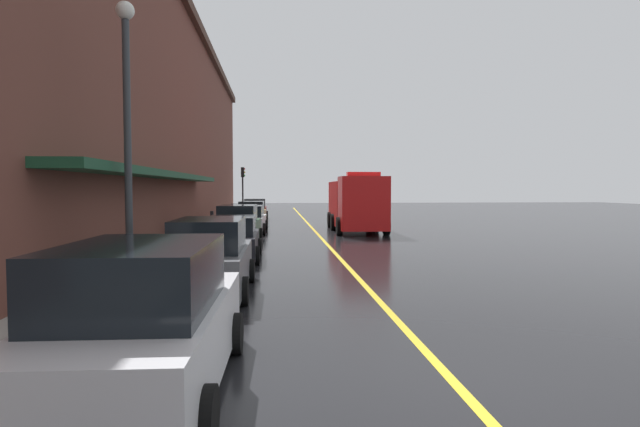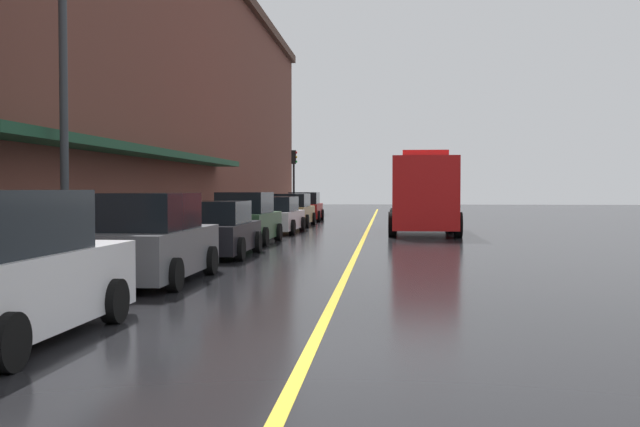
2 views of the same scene
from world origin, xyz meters
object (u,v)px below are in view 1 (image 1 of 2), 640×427
parked_car_1 (211,259)px  parking_meter_2 (182,235)px  parked_car_5 (252,214)px  parking_meter_0 (212,220)px  parked_car_0 (144,325)px  fire_truck (356,204)px  parking_meter_3 (232,210)px  street_lamp_left (127,113)px  parking_meter_1 (146,253)px  traffic_light_near (243,182)px  parked_car_3 (238,226)px  parked_car_2 (232,239)px  parked_car_4 (249,220)px  parked_car_6 (255,210)px

parked_car_1 → parking_meter_2: (-1.43, 4.24, 0.21)m
parked_car_5 → parking_meter_0: size_ratio=3.66×
parked_car_0 → fire_truck: 24.57m
parked_car_0 → fire_truck: size_ratio=0.57×
parking_meter_2 → parking_meter_3: 19.23m
parking_meter_2 → street_lamp_left: size_ratio=0.19×
parking_meter_1 → street_lamp_left: size_ratio=0.19×
parking_meter_3 → traffic_light_near: traffic_light_near is taller
parked_car_0 → parked_car_3: (-0.07, 17.04, -0.05)m
parked_car_5 → parking_meter_1: size_ratio=3.66×
parked_car_3 → parking_meter_0: 1.69m
parked_car_2 → parked_car_3: size_ratio=1.02×
parked_car_3 → parked_car_4: parked_car_3 is taller
fire_truck → parking_meter_2: (-7.80, -13.38, -0.58)m
parking_meter_2 → parked_car_0: bearing=-82.4°
parked_car_2 → parking_meter_0: 6.35m
parking_meter_0 → parking_meter_1: size_ratio=1.00×
parking_meter_0 → parked_car_2: bearing=-76.7°
parked_car_6 → parking_meter_0: size_ratio=3.23×
parked_car_6 → traffic_light_near: size_ratio=1.00×
parked_car_2 → parking_meter_1: 6.41m
parked_car_6 → parking_meter_1: parked_car_6 is taller
parked_car_0 → parked_car_1: 6.08m
parked_car_4 → parking_meter_2: size_ratio=3.50×
street_lamp_left → traffic_light_near: size_ratio=1.61×
street_lamp_left → parked_car_3: bearing=79.7°
parked_car_6 → street_lamp_left: bearing=175.5°
parking_meter_1 → parked_car_6: bearing=87.3°
parked_car_5 → parked_car_4: bearing=-178.4°
fire_truck → parked_car_3: bearing=-43.2°
parked_car_1 → street_lamp_left: bearing=78.2°
parked_car_3 → street_lamp_left: bearing=171.8°
parked_car_3 → parked_car_5: (0.07, 12.13, -0.06)m
parked_car_6 → traffic_light_near: (-1.31, 5.37, 2.36)m
parked_car_0 → parked_car_3: size_ratio=1.12×
parking_meter_2 → street_lamp_left: 5.10m
parked_car_2 → parked_car_4: (-0.00, 11.24, -0.00)m
parked_car_2 → parking_meter_2: bearing=137.2°
parking_meter_3 → parking_meter_0: bearing=-90.0°
parked_car_0 → parked_car_6: bearing=1.4°
parked_car_3 → parked_car_5: 12.13m
parking_meter_1 → parked_car_5: bearing=86.6°
parked_car_4 → parking_meter_3: size_ratio=3.50×
parked_car_3 → traffic_light_near: traffic_light_near is taller
parked_car_3 → parked_car_0: bearing=-177.7°
parked_car_5 → street_lamp_left: 23.02m
parked_car_0 → parked_car_2: size_ratio=1.10×
parked_car_6 → fire_truck: fire_truck is taller
parked_car_1 → traffic_light_near: 34.45m
parked_car_2 → parking_meter_0: bearing=13.2°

